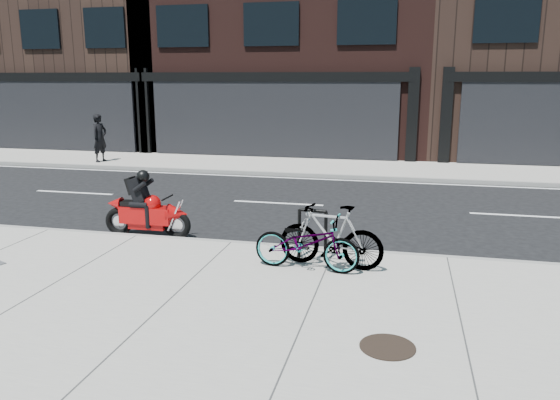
% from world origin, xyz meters
% --- Properties ---
extents(ground, '(120.00, 120.00, 0.00)m').
position_xyz_m(ground, '(0.00, 0.00, 0.00)').
color(ground, black).
rests_on(ground, ground).
extents(sidewalk_near, '(60.00, 6.00, 0.13)m').
position_xyz_m(sidewalk_near, '(0.00, -5.00, 0.07)').
color(sidewalk_near, gray).
rests_on(sidewalk_near, ground).
extents(sidewalk_far, '(60.00, 3.50, 0.13)m').
position_xyz_m(sidewalk_far, '(0.00, 7.75, 0.07)').
color(sidewalk_far, gray).
rests_on(sidewalk_far, ground).
extents(building_midwest, '(10.00, 10.00, 12.00)m').
position_xyz_m(building_midwest, '(-12.00, 14.50, 6.00)').
color(building_midwest, black).
rests_on(building_midwest, ground).
extents(bike_rack, '(0.53, 0.12, 0.90)m').
position_xyz_m(bike_rack, '(1.69, -2.60, 0.66)').
color(bike_rack, black).
rests_on(bike_rack, sidewalk_near).
extents(bicycle_front, '(1.82, 0.78, 0.93)m').
position_xyz_m(bicycle_front, '(1.69, -3.16, 0.59)').
color(bicycle_front, gray).
rests_on(bicycle_front, sidewalk_near).
extents(bicycle_rear, '(1.84, 0.75, 1.07)m').
position_xyz_m(bicycle_rear, '(2.05, -2.93, 0.67)').
color(bicycle_rear, gray).
rests_on(bicycle_rear, sidewalk_near).
extents(motorcycle, '(1.89, 0.41, 1.41)m').
position_xyz_m(motorcycle, '(-1.85, -1.60, 0.57)').
color(motorcycle, black).
rests_on(motorcycle, ground).
extents(pedestrian, '(0.56, 0.73, 1.78)m').
position_xyz_m(pedestrian, '(-7.95, 6.76, 1.02)').
color(pedestrian, black).
rests_on(pedestrian, sidewalk_far).
extents(manhole_cover, '(0.85, 0.85, 0.02)m').
position_xyz_m(manhole_cover, '(3.09, -5.58, 0.14)').
color(manhole_cover, black).
rests_on(manhole_cover, sidewalk_near).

